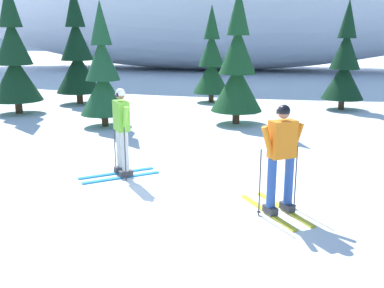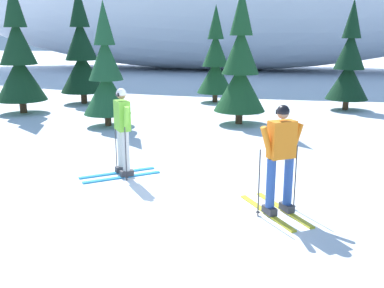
% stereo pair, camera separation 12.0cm
% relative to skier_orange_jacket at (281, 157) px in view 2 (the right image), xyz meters
% --- Properties ---
extents(ground_plane, '(120.00, 120.00, 0.00)m').
position_rel_skier_orange_jacket_xyz_m(ground_plane, '(-1.81, 0.55, -0.99)').
color(ground_plane, white).
extents(skier_orange_jacket, '(1.26, 1.60, 1.85)m').
position_rel_skier_orange_jacket_xyz_m(skier_orange_jacket, '(0.00, 0.00, 0.00)').
color(skier_orange_jacket, gold).
rests_on(skier_orange_jacket, ground).
extents(skier_lime_jacket, '(1.59, 1.36, 1.86)m').
position_rel_skier_orange_jacket_xyz_m(skier_lime_jacket, '(-3.25, 1.45, 0.00)').
color(skier_lime_jacket, '#2893CC').
rests_on(skier_lime_jacket, ground).
extents(pine_tree_far_left, '(1.86, 1.86, 4.81)m').
position_rel_skier_orange_jacket_xyz_m(pine_tree_far_left, '(-9.57, 7.84, 1.03)').
color(pine_tree_far_left, '#47301E').
rests_on(pine_tree_far_left, ground).
extents(pine_tree_left, '(1.88, 1.88, 4.87)m').
position_rel_skier_orange_jacket_xyz_m(pine_tree_left, '(-8.31, 10.47, 1.05)').
color(pine_tree_left, '#47301E').
rests_on(pine_tree_left, ground).
extents(pine_tree_center_left, '(1.53, 1.53, 3.95)m').
position_rel_skier_orange_jacket_xyz_m(pine_tree_center_left, '(-5.52, 6.24, 0.67)').
color(pine_tree_center_left, '#47301E').
rests_on(pine_tree_center_left, ground).
extents(pine_tree_center_right, '(1.59, 1.59, 4.11)m').
position_rel_skier_orange_jacket_xyz_m(pine_tree_center_right, '(-2.83, 11.91, 0.73)').
color(pine_tree_center_right, '#47301E').
rests_on(pine_tree_center_right, ground).
extents(pine_tree_right, '(1.70, 1.70, 4.39)m').
position_rel_skier_orange_jacket_xyz_m(pine_tree_right, '(-1.35, 7.40, 0.85)').
color(pine_tree_right, '#47301E').
rests_on(pine_tree_right, ground).
extents(pine_tree_far_right, '(1.62, 1.62, 4.21)m').
position_rel_skier_orange_jacket_xyz_m(pine_tree_far_right, '(2.51, 10.95, 0.77)').
color(pine_tree_far_right, '#47301E').
rests_on(pine_tree_far_right, ground).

